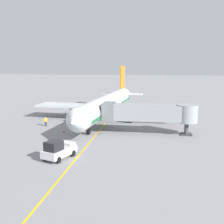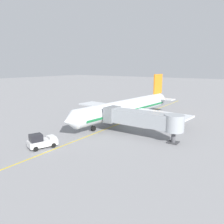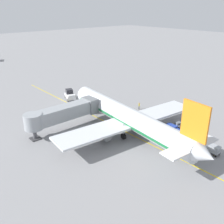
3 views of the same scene
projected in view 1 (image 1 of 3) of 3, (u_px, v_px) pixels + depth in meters
ground_plane at (106, 123)px, 55.22m from camera, size 400.00×400.00×0.00m
gate_lead_in_line at (106, 123)px, 55.22m from camera, size 0.24×80.00×0.01m
parked_airliner at (107, 105)px, 56.73m from camera, size 30.36×37.35×10.63m
jet_bridge at (149, 113)px, 46.43m from camera, size 15.34×3.50×4.98m
pushback_tractor at (58, 150)px, 34.56m from camera, size 3.58×4.89×2.40m
baggage_tug_lead at (74, 118)px, 56.15m from camera, size 1.36×2.54×1.62m
baggage_tug_trailing at (75, 111)px, 64.30m from camera, size 2.08×2.77×1.62m
baggage_cart_front at (83, 110)px, 63.54m from camera, size 1.36×2.92×1.58m
baggage_cart_second_in_train at (89, 109)px, 65.89m from camera, size 1.36×2.92×1.58m
baggage_cart_third_in_train at (92, 107)px, 68.81m from camera, size 1.36×2.92×1.58m
baggage_cart_tail_end at (97, 104)px, 72.38m from camera, size 1.36×2.92×1.58m
ground_crew_wing_walker at (46, 121)px, 52.18m from camera, size 0.58×0.57×1.69m
safety_cone_nose_left at (64, 131)px, 47.66m from camera, size 0.36×0.36×0.59m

